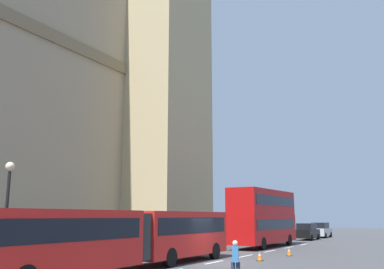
{
  "coord_description": "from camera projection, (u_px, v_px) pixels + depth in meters",
  "views": [
    {
      "loc": [
        -22.39,
        -11.74,
        2.62
      ],
      "look_at": [
        2.88,
        3.18,
        8.36
      ],
      "focal_mm": 39.26,
      "sensor_mm": 36.0,
      "label": 1
    }
  ],
  "objects": [
    {
      "name": "ground_plane",
      "position": [
        214.0,
        262.0,
        24.28
      ],
      "size": [
        160.0,
        160.0,
        0.0
      ],
      "primitive_type": "plane",
      "color": "#424244"
    },
    {
      "name": "lane_centre_marking",
      "position": [
        231.0,
        259.0,
        26.26
      ],
      "size": [
        34.4,
        0.16,
        0.01
      ],
      "color": "silver",
      "rests_on": "ground_plane"
    },
    {
      "name": "articulated_bus",
      "position": [
        129.0,
        234.0,
        21.06
      ],
      "size": [
        17.2,
        2.54,
        2.9
      ],
      "color": "red",
      "rests_on": "ground_plane"
    },
    {
      "name": "double_decker_bus",
      "position": [
        264.0,
        215.0,
        37.04
      ],
      "size": [
        10.4,
        2.54,
        4.9
      ],
      "color": "#B20F0F",
      "rests_on": "ground_plane"
    },
    {
      "name": "sedan_lead",
      "position": [
        307.0,
        232.0,
        47.67
      ],
      "size": [
        4.4,
        1.86,
        1.85
      ],
      "color": "black",
      "rests_on": "ground_plane"
    },
    {
      "name": "sedan_trailing",
      "position": [
        321.0,
        230.0,
        53.03
      ],
      "size": [
        4.4,
        1.86,
        1.85
      ],
      "color": "#B7B7BC",
      "rests_on": "ground_plane"
    },
    {
      "name": "traffic_cone_west",
      "position": [
        260.0,
        256.0,
        25.21
      ],
      "size": [
        0.36,
        0.36,
        0.58
      ],
      "color": "black",
      "rests_on": "ground_plane"
    },
    {
      "name": "traffic_cone_middle",
      "position": [
        289.0,
        252.0,
        28.39
      ],
      "size": [
        0.36,
        0.36,
        0.58
      ],
      "color": "black",
      "rests_on": "ground_plane"
    },
    {
      "name": "street_lamp",
      "position": [
        7.0,
        207.0,
        20.34
      ],
      "size": [
        0.44,
        0.44,
        5.27
      ],
      "color": "black",
      "rests_on": "ground_plane"
    },
    {
      "name": "pedestrian_near_cones",
      "position": [
        235.0,
        261.0,
        16.53
      ],
      "size": [
        0.46,
        0.38,
        1.69
      ],
      "color": "#262D4C",
      "rests_on": "ground_plane"
    }
  ]
}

